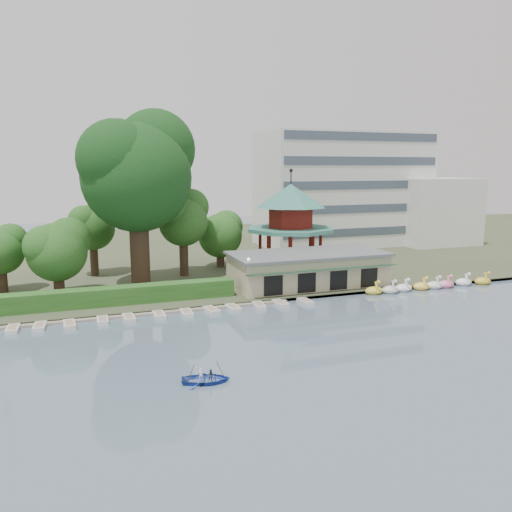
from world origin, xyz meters
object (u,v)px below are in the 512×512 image
dock (123,315)px  big_tree (138,168)px  rowboat_with_passengers (206,376)px  pavilion (291,217)px  boathouse (308,268)px

dock → big_tree: size_ratio=1.64×
dock → rowboat_with_passengers: 17.98m
pavilion → rowboat_with_passengers: 38.67m
pavilion → big_tree: big_tree is taller
rowboat_with_passengers → dock: bearing=102.8°
dock → boathouse: bearing=12.2°
rowboat_with_passengers → boathouse: bearing=51.0°
dock → rowboat_with_passengers: size_ratio=6.57×
big_tree → rowboat_with_passengers: bearing=-88.4°
pavilion → rowboat_with_passengers: size_ratio=2.61×
boathouse → rowboat_with_passengers: (-18.03, -22.30, -1.90)m
big_tree → rowboat_with_passengers: big_tree is taller
boathouse → pavilion: pavilion is taller
dock → big_tree: (3.17, 11.00, 14.07)m
dock → big_tree: bearing=73.9°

